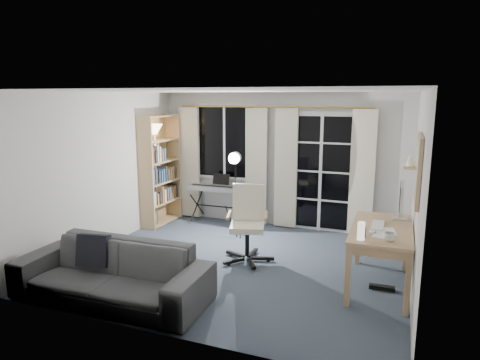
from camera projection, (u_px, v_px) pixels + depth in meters
name	position (u px, v px, depth m)	size (l,w,h in m)	color
floor	(240.00, 264.00, 6.06)	(4.50, 4.00, 0.02)	#353F4E
window	(225.00, 142.00, 7.95)	(1.20, 0.08, 1.40)	white
french_door	(321.00, 173.00, 7.40)	(1.32, 0.09, 2.11)	white
curtains	(270.00, 167.00, 7.62)	(3.60, 0.07, 2.13)	gold
bookshelf	(158.00, 173.00, 7.85)	(0.35, 0.95, 2.01)	tan
torchiere_lamp	(155.00, 145.00, 7.52)	(0.35, 0.35, 1.85)	#B2B2B7
keyboard_piano	(219.00, 189.00, 7.86)	(1.20, 0.59, 0.86)	black
studio_light	(235.00, 168.00, 6.97)	(0.29, 0.30, 1.48)	black
office_chair	(248.00, 216.00, 6.15)	(0.76, 0.72, 1.09)	black
desk	(381.00, 235.00, 5.22)	(0.73, 1.43, 0.76)	tan
monitor	(401.00, 198.00, 5.49)	(0.18, 0.55, 0.48)	silver
desk_clutter	(374.00, 246.00, 5.04)	(0.44, 0.86, 0.96)	white
mug	(389.00, 236.00, 4.70)	(0.12, 0.10, 0.12)	silver
wall_mirror	(418.00, 169.00, 4.66)	(0.04, 0.94, 0.74)	tan
framed_print	(417.00, 154.00, 5.47)	(0.03, 0.42, 0.32)	tan
wall_shelf	(410.00, 163.00, 5.99)	(0.16, 0.30, 0.18)	tan
sofa	(111.00, 263.00, 4.90)	(2.28, 0.71, 0.89)	#333436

